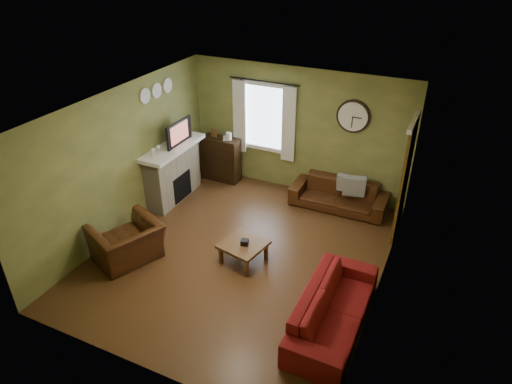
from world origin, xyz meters
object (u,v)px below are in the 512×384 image
at_px(sofa_red, 333,308).
at_px(armchair, 127,242).
at_px(coffee_table, 244,252).
at_px(bookshelf, 221,159).
at_px(sofa_brown, 339,195).

xyz_separation_m(sofa_red, armchair, (-3.53, -0.01, 0.04)).
xyz_separation_m(armchair, coffee_table, (1.77, 0.77, -0.16)).
bearing_deg(armchair, bookshelf, -157.43).
bearing_deg(bookshelf, sofa_red, -42.32).
bearing_deg(bookshelf, sofa_brown, -1.67).
height_order(sofa_brown, armchair, armchair).
distance_m(sofa_red, coffee_table, 1.92).
height_order(bookshelf, sofa_brown, bookshelf).
height_order(armchair, coffee_table, armchair).
relative_size(armchair, coffee_table, 1.56).
height_order(bookshelf, sofa_red, bookshelf).
distance_m(bookshelf, armchair, 3.19).
bearing_deg(armchair, sofa_brown, 162.06).
height_order(sofa_brown, coffee_table, sofa_brown).
distance_m(sofa_brown, coffee_table, 2.52).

